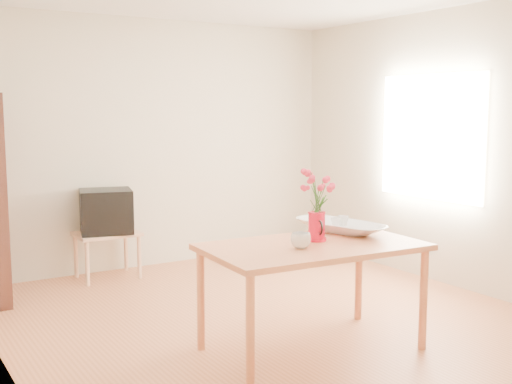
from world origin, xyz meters
TOP-DOWN VIEW (x-y plane):
  - room at (0.03, 0.00)m, footprint 4.50×4.50m
  - table at (-0.11, -0.62)m, footprint 1.53×0.93m
  - tv_stand at (-0.70, 1.97)m, footprint 0.60×0.45m
  - pitcher at (-0.02, -0.55)m, footprint 0.14×0.21m
  - flowers at (-0.02, -0.55)m, footprint 0.24×0.24m
  - mug at (-0.26, -0.69)m, footprint 0.19×0.19m
  - bowl at (0.32, -0.38)m, footprint 0.59×0.59m
  - teacup_a at (0.28, -0.38)m, footprint 0.09×0.09m
  - teacup_b at (0.37, -0.36)m, footprint 0.07×0.07m
  - television at (-0.70, 1.98)m, footprint 0.58×0.56m

SIDE VIEW (x-z plane):
  - tv_stand at x=-0.70m, z-range 0.16..0.62m
  - table at x=-0.11m, z-range 0.30..1.05m
  - television at x=-0.70m, z-range 0.46..0.89m
  - mug at x=-0.26m, z-range 0.75..0.85m
  - pitcher at x=-0.02m, z-range 0.74..0.95m
  - teacup_a at x=0.28m, z-range 0.90..0.97m
  - teacup_b at x=0.37m, z-range 0.90..0.97m
  - bowl at x=0.32m, z-range 0.75..1.22m
  - flowers at x=-0.02m, z-range 0.95..1.28m
  - room at x=0.03m, z-range -0.95..3.55m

